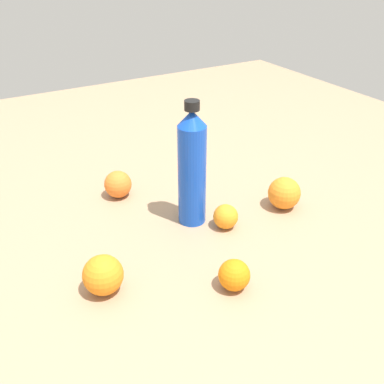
# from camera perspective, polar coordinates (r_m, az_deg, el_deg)

# --- Properties ---
(ground_plane) EXTENTS (2.40, 2.40, 0.00)m
(ground_plane) POSITION_cam_1_polar(r_m,az_deg,el_deg) (1.09, -2.21, -3.57)
(ground_plane) COLOR #9E7F60
(water_bottle) EXTENTS (0.07, 0.07, 0.31)m
(water_bottle) POSITION_cam_1_polar(r_m,az_deg,el_deg) (1.01, -0.00, 3.21)
(water_bottle) COLOR blue
(water_bottle) RESTS_ON ground_plane
(orange_0) EXTENTS (0.06, 0.06, 0.06)m
(orange_0) POSITION_cam_1_polar(r_m,az_deg,el_deg) (0.88, 5.56, -10.79)
(orange_0) COLOR orange
(orange_0) RESTS_ON ground_plane
(orange_1) EXTENTS (0.08, 0.08, 0.08)m
(orange_1) POSITION_cam_1_polar(r_m,az_deg,el_deg) (1.14, 12.01, -0.14)
(orange_1) COLOR orange
(orange_1) RESTS_ON ground_plane
(orange_2) EXTENTS (0.07, 0.07, 0.07)m
(orange_2) POSITION_cam_1_polar(r_m,az_deg,el_deg) (1.18, -9.69, 1.01)
(orange_2) COLOR orange
(orange_2) RESTS_ON ground_plane
(orange_3) EXTENTS (0.08, 0.08, 0.08)m
(orange_3) POSITION_cam_1_polar(r_m,az_deg,el_deg) (0.88, -11.59, -10.61)
(orange_3) COLOR orange
(orange_3) RESTS_ON ground_plane
(orange_4) EXTENTS (0.06, 0.06, 0.06)m
(orange_4) POSITION_cam_1_polar(r_m,az_deg,el_deg) (1.04, 4.44, -3.23)
(orange_4) COLOR orange
(orange_4) RESTS_ON ground_plane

